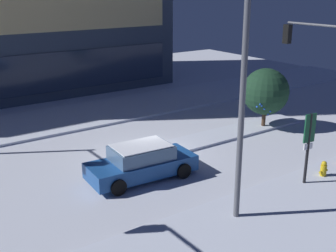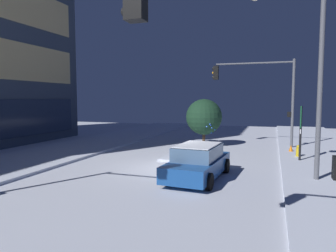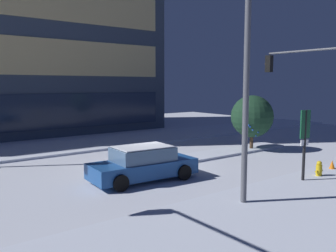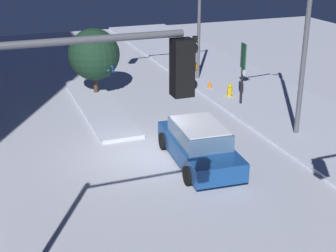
{
  "view_description": "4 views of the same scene",
  "coord_description": "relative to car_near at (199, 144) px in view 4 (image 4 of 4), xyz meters",
  "views": [
    {
      "loc": [
        -10.23,
        -16.3,
        7.86
      ],
      "look_at": [
        1.43,
        0.25,
        1.22
      ],
      "focal_mm": 46.32,
      "sensor_mm": 36.0,
      "label": 1
    },
    {
      "loc": [
        -14.54,
        -4.92,
        3.46
      ],
      "look_at": [
        -0.37,
        -0.13,
        2.16
      ],
      "focal_mm": 33.43,
      "sensor_mm": 36.0,
      "label": 2
    },
    {
      "loc": [
        -9.73,
        -14.44,
        4.11
      ],
      "look_at": [
        0.86,
        -0.66,
        2.09
      ],
      "focal_mm": 38.18,
      "sensor_mm": 36.0,
      "label": 3
    },
    {
      "loc": [
        -16.14,
        4.86,
        7.83
      ],
      "look_at": [
        -1.06,
        -0.8,
        1.45
      ],
      "focal_mm": 51.93,
      "sensor_mm": 36.0,
      "label": 4
    }
  ],
  "objects": [
    {
      "name": "ground",
      "position": [
        1.43,
        1.87,
        -0.71
      ],
      "size": [
        52.0,
        52.0,
        0.0
      ],
      "primitive_type": "plane",
      "color": "silver"
    },
    {
      "name": "curb_strip_near",
      "position": [
        1.43,
        -6.09,
        -0.64
      ],
      "size": [
        52.0,
        5.2,
        0.14
      ],
      "primitive_type": "cube",
      "color": "silver",
      "rests_on": "ground"
    },
    {
      "name": "median_strip",
      "position": [
        7.35,
        2.05,
        -0.64
      ],
      "size": [
        9.0,
        1.8,
        0.14
      ],
      "primitive_type": "cube",
      "color": "silver",
      "rests_on": "ground"
    },
    {
      "name": "car_near",
      "position": [
        0.0,
        0.0,
        0.0
      ],
      "size": [
        4.8,
        2.31,
        1.49
      ],
      "rotation": [
        0.0,
        0.0,
        -0.07
      ],
      "color": "#19478C",
      "rests_on": "ground"
    },
    {
      "name": "traffic_light_corner_far_left",
      "position": [
        -7.2,
        6.27,
        3.74
      ],
      "size": [
        0.32,
        4.76,
        6.49
      ],
      "rotation": [
        0.0,
        0.0,
        -1.57
      ],
      "color": "#565960",
      "rests_on": "ground"
    },
    {
      "name": "traffic_light_corner_near_right",
      "position": [
        9.82,
        -2.1,
        3.58
      ],
      "size": [
        0.32,
        5.67,
        6.15
      ],
      "rotation": [
        0.0,
        0.0,
        1.57
      ],
      "color": "#565960",
      "rests_on": "ground"
    },
    {
      "name": "street_lamp_arched",
      "position": [
        0.8,
        -4.05,
        4.52
      ],
      "size": [
        0.69,
        2.93,
        8.08
      ],
      "rotation": [
        0.0,
        0.0,
        1.69
      ],
      "color": "#565960",
      "rests_on": "ground"
    },
    {
      "name": "fire_hydrant",
      "position": [
        6.24,
        -4.49,
        -0.33
      ],
      "size": [
        0.48,
        0.26,
        0.8
      ],
      "color": "gold",
      "rests_on": "ground"
    },
    {
      "name": "parking_info_sign",
      "position": [
        5.04,
        -4.47,
        1.25
      ],
      "size": [
        0.55,
        0.13,
        3.08
      ],
      "rotation": [
        0.0,
        0.0,
        1.44
      ],
      "color": "black",
      "rests_on": "ground"
    },
    {
      "name": "decorated_tree_median",
      "position": [
        9.28,
        1.74,
        1.43
      ],
      "size": [
        2.66,
        2.62,
        3.45
      ],
      "color": "#473323",
      "rests_on": "ground"
    },
    {
      "name": "construction_cone",
      "position": [
        7.97,
        -4.17,
        -0.44
      ],
      "size": [
        0.36,
        0.36,
        0.55
      ],
      "primitive_type": "cone",
      "color": "orange",
      "rests_on": "ground"
    }
  ]
}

